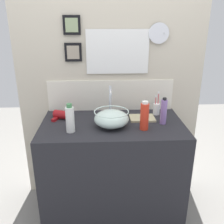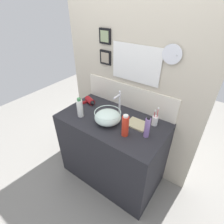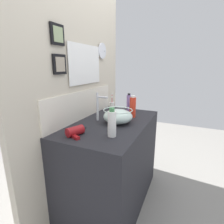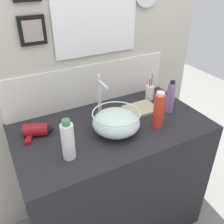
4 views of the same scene
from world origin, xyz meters
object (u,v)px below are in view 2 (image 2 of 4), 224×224
object	(u,v)px
glass_bowl_sink	(108,117)
hair_drier	(90,101)
faucet	(119,101)
toothbrush_cup	(155,121)
lotion_bottle	(147,127)
shampoo_bottle	(125,126)
hand_towel	(137,124)
soap_dispenser	(80,108)

from	to	relation	value
glass_bowl_sink	hair_drier	size ratio (longest dim) A/B	1.42
hair_drier	faucet	bearing A→B (deg)	3.61
toothbrush_cup	lotion_bottle	xyz separation A→B (m)	(0.01, -0.21, 0.05)
shampoo_bottle	hand_towel	size ratio (longest dim) A/B	1.08
lotion_bottle	hand_towel	world-z (taller)	lotion_bottle
faucet	toothbrush_cup	size ratio (longest dim) A/B	1.32
faucet	hair_drier	world-z (taller)	faucet
faucet	lotion_bottle	bearing A→B (deg)	-21.38
faucet	glass_bowl_sink	bearing A→B (deg)	-90.00
faucet	hair_drier	size ratio (longest dim) A/B	1.43
glass_bowl_sink	toothbrush_cup	bearing A→B (deg)	30.98
toothbrush_cup	hand_towel	distance (m)	0.18
lotion_bottle	shampoo_bottle	size ratio (longest dim) A/B	0.97
glass_bowl_sink	hand_towel	size ratio (longest dim) A/B	1.30
hair_drier	lotion_bottle	bearing A→B (deg)	-9.59
glass_bowl_sink	toothbrush_cup	world-z (taller)	toothbrush_cup
shampoo_bottle	toothbrush_cup	bearing A→B (deg)	62.40
soap_dispenser	hair_drier	bearing A→B (deg)	109.50
toothbrush_cup	shampoo_bottle	bearing A→B (deg)	-117.60
glass_bowl_sink	soap_dispenser	bearing A→B (deg)	-165.68
lotion_bottle	hand_towel	xyz separation A→B (m)	(-0.15, 0.11, -0.10)
toothbrush_cup	faucet	bearing A→B (deg)	-174.00
glass_bowl_sink	hair_drier	xyz separation A→B (m)	(-0.41, 0.18, -0.03)
faucet	soap_dispenser	xyz separation A→B (m)	(-0.32, -0.29, -0.06)
hand_towel	hair_drier	bearing A→B (deg)	177.17
hair_drier	glass_bowl_sink	bearing A→B (deg)	-23.79
hair_drier	shampoo_bottle	bearing A→B (deg)	-20.25
soap_dispenser	toothbrush_cup	bearing A→B (deg)	24.29
lotion_bottle	hand_towel	size ratio (longest dim) A/B	1.04
glass_bowl_sink	soap_dispenser	world-z (taller)	soap_dispenser
lotion_bottle	soap_dispenser	xyz separation A→B (m)	(-0.75, -0.12, -0.00)
hair_drier	hand_towel	bearing A→B (deg)	-2.83
toothbrush_cup	soap_dispenser	bearing A→B (deg)	-155.71
shampoo_bottle	hair_drier	bearing A→B (deg)	159.75
toothbrush_cup	shampoo_bottle	size ratio (longest dim) A/B	0.92
faucet	shampoo_bottle	bearing A→B (deg)	-46.92
glass_bowl_sink	soap_dispenser	size ratio (longest dim) A/B	1.23
glass_bowl_sink	lotion_bottle	xyz separation A→B (m)	(0.43, 0.04, 0.04)
hair_drier	soap_dispenser	distance (m)	0.29
glass_bowl_sink	lotion_bottle	bearing A→B (deg)	5.22
glass_bowl_sink	faucet	xyz separation A→B (m)	(0.00, 0.21, 0.09)
glass_bowl_sink	hair_drier	distance (m)	0.45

